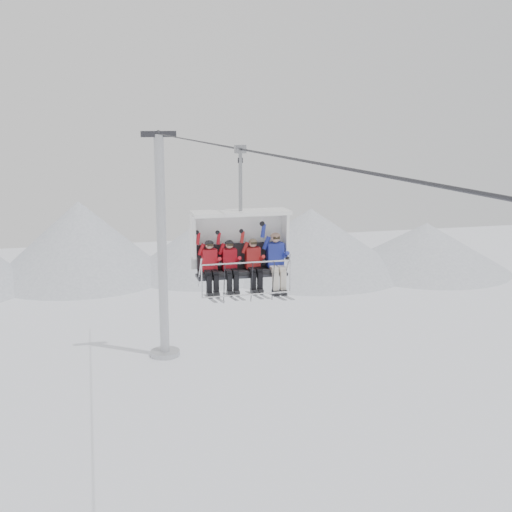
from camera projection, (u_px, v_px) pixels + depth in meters
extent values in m
cone|color=silver|center=(80.00, 239.00, 58.02)|extent=(16.00, 16.00, 7.00)
cone|color=silver|center=(202.00, 246.00, 60.00)|extent=(14.00, 14.00, 5.00)
cone|color=silver|center=(310.00, 240.00, 60.47)|extent=(18.00, 18.00, 6.00)
cone|color=silver|center=(426.00, 246.00, 61.45)|extent=(16.00, 16.00, 4.50)
cone|color=silver|center=(256.00, 240.00, 64.37)|extent=(12.00, 12.00, 4.50)
cylinder|color=#AFB1B6|center=(162.00, 249.00, 37.78)|extent=(0.56, 0.56, 13.30)
cylinder|color=#AFB1B6|center=(165.00, 353.00, 39.12)|extent=(1.80, 1.80, 0.30)
cube|color=#2D2D32|center=(158.00, 134.00, 36.40)|extent=(2.00, 0.35, 0.35)
cylinder|color=#2D2D32|center=(256.00, 152.00, 15.57)|extent=(0.06, 50.00, 0.06)
cube|color=black|center=(242.00, 272.00, 17.76)|extent=(2.40, 0.55, 0.10)
cube|color=black|center=(239.00, 256.00, 17.92)|extent=(2.40, 0.10, 0.70)
cube|color=#2D2D32|center=(242.00, 275.00, 17.78)|extent=(2.51, 0.60, 0.08)
cube|color=white|center=(238.00, 239.00, 18.04)|extent=(2.68, 0.10, 1.60)
cube|color=white|center=(241.00, 213.00, 17.49)|extent=(2.68, 0.90, 0.10)
cylinder|color=silver|center=(246.00, 263.00, 17.16)|extent=(2.45, 0.04, 0.04)
cylinder|color=silver|center=(247.00, 295.00, 17.27)|extent=(2.45, 0.04, 0.04)
cylinder|color=gray|center=(240.00, 181.00, 17.34)|extent=(0.10, 0.10, 1.72)
cube|color=gray|center=(240.00, 149.00, 17.16)|extent=(0.30, 0.18, 0.22)
cube|color=red|center=(209.00, 260.00, 17.50)|extent=(0.40, 0.27, 0.59)
sphere|color=tan|center=(209.00, 245.00, 17.37)|extent=(0.22, 0.22, 0.22)
cube|color=black|center=(209.00, 284.00, 17.17)|extent=(0.13, 0.15, 0.48)
cube|color=black|center=(216.00, 283.00, 17.22)|extent=(0.13, 0.15, 0.48)
cube|color=#ADB0B7|center=(210.00, 298.00, 17.16)|extent=(0.09, 1.69, 0.26)
cube|color=#ADB0B7|center=(217.00, 298.00, 17.20)|extent=(0.09, 1.69, 0.26)
cube|color=#B7111D|center=(229.00, 259.00, 17.63)|extent=(0.39, 0.26, 0.58)
sphere|color=tan|center=(229.00, 245.00, 17.51)|extent=(0.21, 0.21, 0.21)
cube|color=black|center=(229.00, 282.00, 17.31)|extent=(0.13, 0.15, 0.47)
cube|color=black|center=(236.00, 282.00, 17.35)|extent=(0.13, 0.15, 0.47)
cube|color=#ADB0B7|center=(230.00, 297.00, 17.29)|extent=(0.09, 1.69, 0.26)
cube|color=#ADB0B7|center=(237.00, 296.00, 17.34)|extent=(0.09, 1.69, 0.26)
cube|color=red|center=(253.00, 258.00, 17.80)|extent=(0.39, 0.26, 0.58)
sphere|color=tan|center=(253.00, 243.00, 17.67)|extent=(0.22, 0.22, 0.22)
cube|color=black|center=(253.00, 281.00, 17.47)|extent=(0.13, 0.15, 0.47)
cube|color=black|center=(260.00, 281.00, 17.52)|extent=(0.13, 0.15, 0.47)
cube|color=#ADB0B7|center=(254.00, 295.00, 17.46)|extent=(0.09, 1.69, 0.26)
cube|color=#ADB0B7|center=(261.00, 295.00, 17.50)|extent=(0.09, 1.69, 0.26)
cube|color=#2532A5|center=(275.00, 255.00, 17.95)|extent=(0.46, 0.31, 0.68)
sphere|color=tan|center=(275.00, 238.00, 17.81)|extent=(0.25, 0.25, 0.25)
cube|color=silver|center=(275.00, 281.00, 17.64)|extent=(0.15, 0.15, 0.55)
cube|color=silver|center=(283.00, 280.00, 17.69)|extent=(0.15, 0.15, 0.55)
cube|color=#ADB0B7|center=(276.00, 296.00, 17.63)|extent=(0.10, 1.69, 0.26)
cube|color=#ADB0B7|center=(284.00, 296.00, 17.68)|extent=(0.10, 1.69, 0.26)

